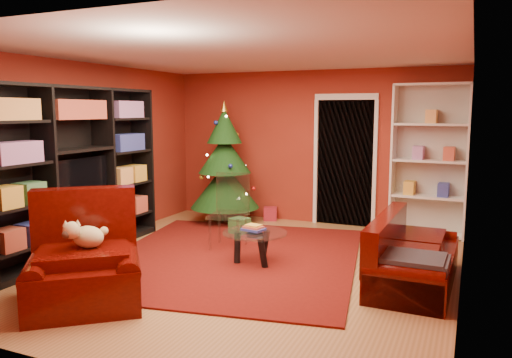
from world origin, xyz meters
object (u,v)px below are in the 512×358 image
at_px(media_unit, 76,172).
at_px(sofa, 415,250).
at_px(christmas_tree, 225,164).
at_px(rug, 233,257).
at_px(armchair, 84,260).
at_px(acrylic_chair, 228,216).
at_px(coffee_table, 255,248).
at_px(gift_box_green, 240,226).
at_px(gift_box_red, 270,214).
at_px(white_bookshelf, 429,161).
at_px(dog, 88,237).

height_order(media_unit, sofa, media_unit).
bearing_deg(christmas_tree, rug, -60.22).
xyz_separation_m(rug, sofa, (2.30, -0.07, 0.38)).
relative_size(armchair, acrylic_chair, 1.21).
bearing_deg(sofa, armchair, 124.62).
bearing_deg(armchair, coffee_table, 21.83).
xyz_separation_m(rug, christmas_tree, (-1.06, 1.86, 1.01)).
bearing_deg(coffee_table, gift_box_green, 122.59).
distance_m(gift_box_red, armchair, 4.34).
bearing_deg(coffee_table, gift_box_red, 107.54).
bearing_deg(christmas_tree, white_bookshelf, 7.43).
bearing_deg(dog, armchair, -135.00).
bearing_deg(dog, gift_box_red, 47.30).
xyz_separation_m(gift_box_red, armchair, (-0.27, -4.32, 0.34)).
height_order(dog, coffee_table, dog).
height_order(christmas_tree, armchair, christmas_tree).
bearing_deg(dog, coffee_table, 21.06).
xyz_separation_m(christmas_tree, armchair, (0.40, -3.87, -0.57)).
height_order(white_bookshelf, sofa, white_bookshelf).
bearing_deg(armchair, gift_box_red, 47.26).
bearing_deg(coffee_table, rug, 160.75).
bearing_deg(christmas_tree, media_unit, -110.29).
bearing_deg(gift_box_red, christmas_tree, -146.04).
relative_size(dog, sofa, 0.22).
height_order(gift_box_green, white_bookshelf, white_bookshelf).
bearing_deg(gift_box_green, dog, -93.64).
distance_m(white_bookshelf, acrylic_chair, 3.22).
height_order(sofa, acrylic_chair, acrylic_chair).
xyz_separation_m(media_unit, white_bookshelf, (4.22, 2.95, 0.04)).
relative_size(white_bookshelf, sofa, 1.33).
xyz_separation_m(rug, gift_box_green, (-0.46, 1.17, 0.12)).
distance_m(gift_box_red, acrylic_chair, 2.00).
height_order(christmas_tree, gift_box_red, christmas_tree).
height_order(gift_box_green, coffee_table, coffee_table).
distance_m(rug, gift_box_red, 2.35).
distance_m(dog, coffee_table, 2.13).
distance_m(rug, coffee_table, 0.45).
relative_size(media_unit, dog, 7.31).
bearing_deg(rug, sofa, -1.86).
bearing_deg(sofa, media_unit, 99.21).
bearing_deg(white_bookshelf, sofa, -85.80).
distance_m(media_unit, dog, 1.91).
bearing_deg(gift_box_green, gift_box_red, 86.85).
bearing_deg(gift_box_red, rug, -80.25).
distance_m(sofa, coffee_table, 1.93).
height_order(media_unit, gift_box_red, media_unit).
height_order(media_unit, gift_box_green, media_unit).
xyz_separation_m(christmas_tree, gift_box_green, (0.61, -0.69, -0.89)).
bearing_deg(coffee_table, christmas_tree, 125.86).
xyz_separation_m(media_unit, acrylic_chair, (1.75, 1.01, -0.64)).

